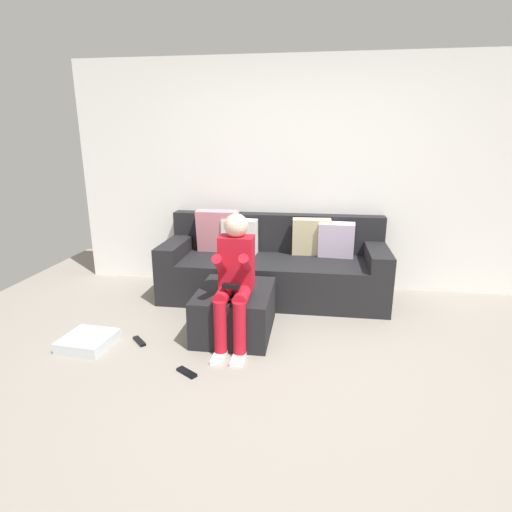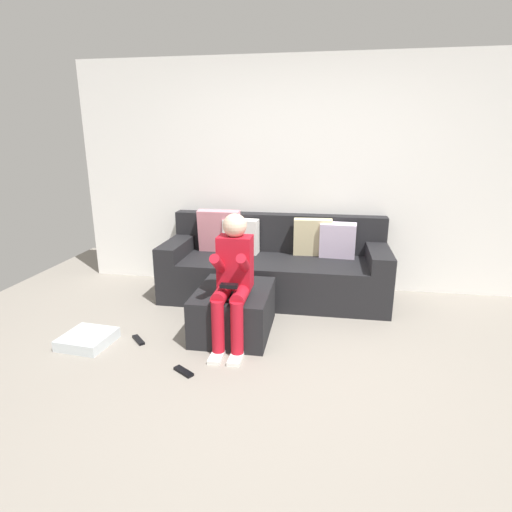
% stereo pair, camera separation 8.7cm
% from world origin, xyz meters
% --- Properties ---
extents(ground_plane, '(6.58, 6.58, 0.00)m').
position_xyz_m(ground_plane, '(0.00, 0.00, 0.00)').
color(ground_plane, gray).
extents(wall_back, '(5.06, 0.10, 2.51)m').
position_xyz_m(wall_back, '(0.00, 2.18, 1.26)').
color(wall_back, white).
rests_on(wall_back, ground_plane).
extents(couch_sectional, '(2.36, 0.87, 0.91)m').
position_xyz_m(couch_sectional, '(-0.22, 1.75, 0.33)').
color(couch_sectional, black).
rests_on(couch_sectional, ground_plane).
extents(ottoman, '(0.64, 0.79, 0.40)m').
position_xyz_m(ottoman, '(-0.47, 0.80, 0.20)').
color(ottoman, black).
rests_on(ottoman, ground_plane).
extents(person_seated, '(0.28, 0.59, 1.09)m').
position_xyz_m(person_seated, '(-0.43, 0.61, 0.60)').
color(person_seated, red).
rests_on(person_seated, ground_plane).
extents(storage_bin, '(0.42, 0.42, 0.09)m').
position_xyz_m(storage_bin, '(-1.64, 0.37, 0.04)').
color(storage_bin, silver).
rests_on(storage_bin, ground_plane).
extents(remote_near_ottoman, '(0.18, 0.14, 0.02)m').
position_xyz_m(remote_near_ottoman, '(-0.69, 0.08, 0.01)').
color(remote_near_ottoman, black).
rests_on(remote_near_ottoman, ground_plane).
extents(remote_by_storage_bin, '(0.16, 0.17, 0.02)m').
position_xyz_m(remote_by_storage_bin, '(-1.24, 0.49, 0.01)').
color(remote_by_storage_bin, black).
rests_on(remote_by_storage_bin, ground_plane).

